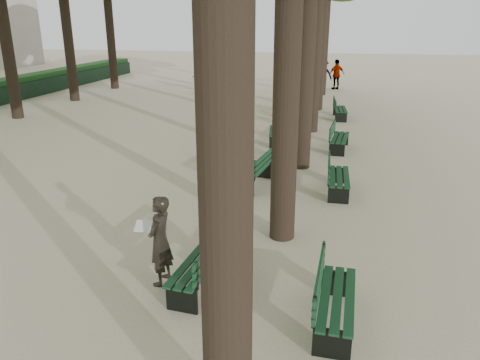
# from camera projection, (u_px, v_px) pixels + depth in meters

# --- Properties ---
(ground) EXTENTS (120.00, 120.00, 0.00)m
(ground) POSITION_uv_depth(u_px,v_px,m) (164.00, 310.00, 7.38)
(ground) COLOR beige
(ground) RESTS_ON ground
(bench_left_0) EXTENTS (0.75, 1.85, 0.92)m
(bench_left_0) POSITION_uv_depth(u_px,v_px,m) (200.00, 272.00, 7.95)
(bench_left_0) COLOR black
(bench_left_0) RESTS_ON ground
(bench_left_1) EXTENTS (0.81, 1.86, 0.92)m
(bench_left_1) POSITION_uv_depth(u_px,v_px,m) (254.00, 177.00, 12.75)
(bench_left_1) COLOR black
(bench_left_1) RESTS_ON ground
(bench_left_2) EXTENTS (0.78, 1.86, 0.92)m
(bench_left_2) POSITION_uv_depth(u_px,v_px,m) (277.00, 136.00, 17.23)
(bench_left_2) COLOR black
(bench_left_2) RESTS_ON ground
(bench_left_3) EXTENTS (0.63, 1.82, 0.92)m
(bench_left_3) POSITION_uv_depth(u_px,v_px,m) (291.00, 110.00, 22.00)
(bench_left_3) COLOR black
(bench_left_3) RESTS_ON ground
(bench_right_0) EXTENTS (0.64, 1.82, 0.92)m
(bench_right_0) POSITION_uv_depth(u_px,v_px,m) (335.00, 308.00, 6.96)
(bench_right_0) COLOR black
(bench_right_0) RESTS_ON ground
(bench_right_1) EXTENTS (0.61, 1.81, 0.92)m
(bench_right_1) POSITION_uv_depth(u_px,v_px,m) (338.00, 183.00, 12.28)
(bench_right_1) COLOR black
(bench_right_1) RESTS_ON ground
(bench_right_2) EXTENTS (0.72, 1.84, 0.92)m
(bench_right_2) POSITION_uv_depth(u_px,v_px,m) (339.00, 143.00, 16.28)
(bench_right_2) COLOR black
(bench_right_2) RESTS_ON ground
(bench_right_3) EXTENTS (0.70, 1.84, 0.92)m
(bench_right_3) POSITION_uv_depth(u_px,v_px,m) (340.00, 113.00, 21.41)
(bench_right_3) COLOR black
(bench_right_3) RESTS_ON ground
(man_with_map) EXTENTS (0.63, 0.68, 1.60)m
(man_with_map) POSITION_uv_depth(u_px,v_px,m) (160.00, 241.00, 7.89)
(man_with_map) COLOR black
(man_with_map) RESTS_ON ground
(pedestrian_b) EXTENTS (1.30, 0.81, 1.92)m
(pedestrian_b) POSITION_uv_depth(u_px,v_px,m) (323.00, 75.00, 30.07)
(pedestrian_b) COLOR #262628
(pedestrian_b) RESTS_ON ground
(pedestrian_e) EXTENTS (1.63, 0.35, 1.76)m
(pedestrian_e) POSITION_uv_depth(u_px,v_px,m) (206.00, 78.00, 29.15)
(pedestrian_e) COLOR #262628
(pedestrian_e) RESTS_ON ground
(pedestrian_a) EXTENTS (0.61, 0.90, 1.72)m
(pedestrian_a) POSITION_uv_depth(u_px,v_px,m) (240.00, 76.00, 30.36)
(pedestrian_a) COLOR #262628
(pedestrian_a) RESTS_ON ground
(pedestrian_c) EXTENTS (1.15, 0.90, 1.90)m
(pedestrian_c) POSITION_uv_depth(u_px,v_px,m) (337.00, 74.00, 30.18)
(pedestrian_c) COLOR #262628
(pedestrian_c) RESTS_ON ground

